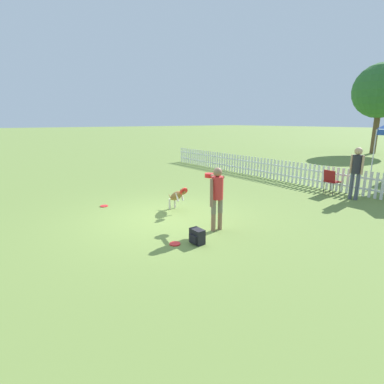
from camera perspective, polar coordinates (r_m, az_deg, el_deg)
ground_plane at (r=8.17m, az=-4.68°, el=-5.01°), size 240.00×240.00×0.00m
handler_person at (r=7.10m, az=4.66°, el=0.16°), size 0.89×0.69×1.53m
leaping_dog at (r=8.69m, az=-2.88°, el=-0.72°), size 1.01×0.29×0.78m
frisbee_near_handler at (r=6.51m, az=-3.28°, el=-9.82°), size 0.24×0.24×0.02m
frisbee_near_dog at (r=7.20m, az=0.90°, el=-7.46°), size 0.24×0.24×0.02m
frisbee_midfield at (r=9.64m, az=-16.41°, el=-2.58°), size 0.24×0.24×0.02m
backpack_on_grass at (r=6.50m, az=0.95°, el=-8.44°), size 0.33×0.24×0.32m
picket_fence at (r=12.87m, az=21.81°, el=2.97°), size 18.48×0.04×0.90m
folding_chair_blue_left at (r=11.79m, az=24.96°, el=2.14°), size 0.48×0.50×0.87m
spectator_standing at (r=11.22m, az=28.83°, el=4.01°), size 0.41×0.27×1.74m
tree_left_grove at (r=28.25m, az=32.33°, el=15.95°), size 4.11×4.11×6.87m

